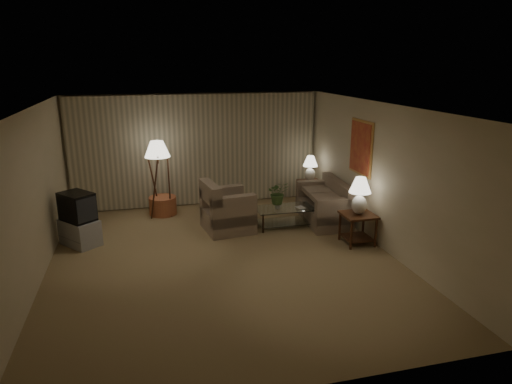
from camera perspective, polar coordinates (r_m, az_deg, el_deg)
The scene contains 16 objects.
ground at distance 8.26m, azimuth -4.02°, elevation -8.43°, with size 7.00×7.00×0.00m, color #8C734D.
room_shell at distance 9.17m, azimuth -5.83°, elevation 5.48°, with size 6.04×7.02×2.72m.
sofa at distance 10.13m, azimuth 8.43°, elevation -1.67°, with size 1.75×1.04×0.73m.
armchair at distance 9.51m, azimuth -3.57°, elevation -2.38°, with size 1.23×1.19×0.83m.
side_table_near at distance 9.01m, azimuth 12.62°, elevation -3.78°, with size 0.61×0.61×0.60m.
side_table_far at distance 11.28m, azimuth 6.71°, elevation 0.46°, with size 0.54×0.45×0.60m.
table_lamp_near at distance 8.83m, azimuth 12.86°, elevation -0.06°, with size 0.42×0.42×0.72m.
table_lamp_far at distance 11.14m, azimuth 6.80°, elevation 3.23°, with size 0.36×0.36×0.62m.
coffee_table at distance 9.75m, azimuth 3.58°, elevation -2.75°, with size 1.23×0.67×0.41m.
tv_cabinet at distance 9.43m, azimuth -21.14°, elevation -4.72°, with size 0.85×0.89×0.50m, color #969698.
crt_tv at distance 9.26m, azimuth -21.46°, elevation -1.71°, with size 0.74×0.77×0.54m, color black.
floor_lamp at distance 10.43m, azimuth -12.05°, elevation 1.77°, with size 0.56×0.56×1.73m.
ottoman at distance 10.74m, azimuth -11.57°, elevation -1.67°, with size 0.62×0.62×0.42m, color #B4573D.
vase at distance 9.64m, azimuth 2.75°, elevation -1.61°, with size 0.15×0.15×0.16m, color silver.
flowers at distance 9.55m, azimuth 2.78°, elevation 0.24°, with size 0.44×0.38×0.49m, color #43662D.
book at distance 9.69m, azimuth 5.18°, elevation -2.00°, with size 0.16×0.21×0.02m, color olive.
Camera 1 is at (-1.31, -7.40, 3.43)m, focal length 32.00 mm.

